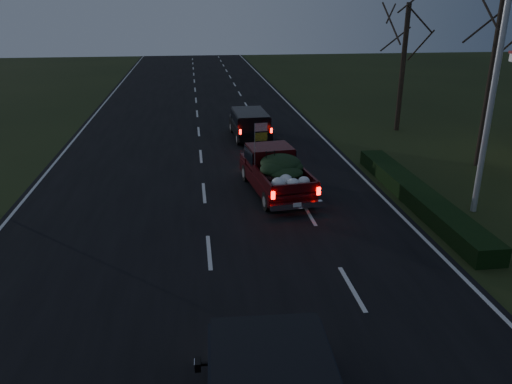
{
  "coord_description": "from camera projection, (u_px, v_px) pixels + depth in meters",
  "views": [
    {
      "loc": [
        -0.3,
        -13.3,
        6.95
      ],
      "look_at": [
        1.6,
        1.47,
        1.3
      ],
      "focal_mm": 35.0,
      "sensor_mm": 36.0,
      "label": 1
    }
  ],
  "objects": [
    {
      "name": "bare_tree_far",
      "position": [
        406.0,
        37.0,
        27.33
      ],
      "size": [
        3.6,
        3.6,
        7.0
      ],
      "color": "black",
      "rests_on": "ground"
    },
    {
      "name": "road_asphalt",
      "position": [
        209.0,
        252.0,
        14.83
      ],
      "size": [
        14.0,
        120.0,
        0.02
      ],
      "primitive_type": "cube",
      "color": "black",
      "rests_on": "ground"
    },
    {
      "name": "ground",
      "position": [
        209.0,
        253.0,
        14.83
      ],
      "size": [
        120.0,
        120.0,
        0.0
      ],
      "primitive_type": "plane",
      "color": "black",
      "rests_on": "ground"
    },
    {
      "name": "hedge_row",
      "position": [
        417.0,
        195.0,
        18.44
      ],
      "size": [
        1.0,
        10.0,
        0.6
      ],
      "primitive_type": "cube",
      "color": "black",
      "rests_on": "ground"
    },
    {
      "name": "lead_suv",
      "position": [
        250.0,
        122.0,
        27.04
      ],
      "size": [
        1.93,
        4.31,
        1.22
      ],
      "rotation": [
        0.0,
        0.0,
        0.04
      ],
      "color": "black",
      "rests_on": "ground"
    },
    {
      "name": "light_pole",
      "position": [
        500.0,
        52.0,
        15.88
      ],
      "size": [
        0.5,
        0.9,
        9.16
      ],
      "color": "silver",
      "rests_on": "ground"
    },
    {
      "name": "pickup_truck",
      "position": [
        276.0,
        169.0,
        19.26
      ],
      "size": [
        2.37,
        4.93,
        2.49
      ],
      "rotation": [
        0.0,
        0.0,
        0.12
      ],
      "color": "#3D080B",
      "rests_on": "ground"
    },
    {
      "name": "bare_tree_mid",
      "position": [
        501.0,
        19.0,
        20.56
      ],
      "size": [
        3.6,
        3.6,
        8.5
      ],
      "color": "black",
      "rests_on": "ground"
    }
  ]
}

